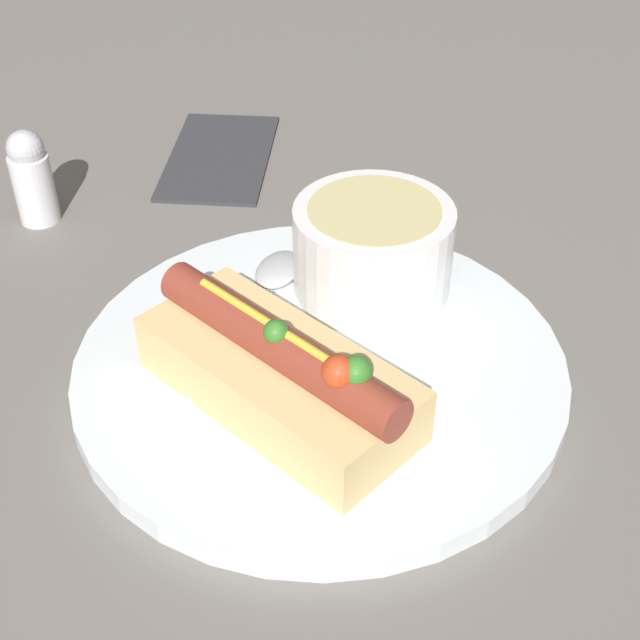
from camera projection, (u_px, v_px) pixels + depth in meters
name	position (u px, v px, depth m)	size (l,w,h in m)	color
ground_plane	(320.00, 376.00, 0.52)	(4.00, 4.00, 0.00)	slate
dinner_plate	(320.00, 367.00, 0.51)	(0.28, 0.28, 0.01)	white
hot_dog	(279.00, 371.00, 0.47)	(0.17, 0.10, 0.06)	#E5C17F
soup_bowl	(373.00, 245.00, 0.54)	(0.10, 0.10, 0.06)	white
spoon	(267.00, 287.00, 0.56)	(0.10, 0.13, 0.01)	#B7B7BC
napkin	(220.00, 155.00, 0.72)	(0.16, 0.15, 0.01)	#333338
salt_shaker	(32.00, 177.00, 0.63)	(0.03, 0.03, 0.07)	silver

